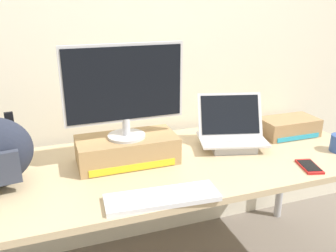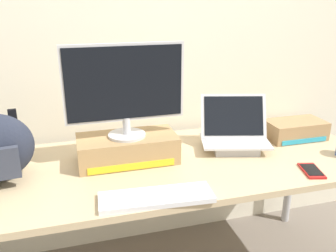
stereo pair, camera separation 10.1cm
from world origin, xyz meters
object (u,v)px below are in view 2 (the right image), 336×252
at_px(desktop_monitor, 125,88).
at_px(open_laptop, 234,138).
at_px(cell_phone, 312,171).
at_px(toner_box_cyan, 295,130).
at_px(external_keyboard, 156,197).
at_px(toner_box_yellow, 127,148).

bearing_deg(desktop_monitor, open_laptop, -0.68).
relative_size(cell_phone, toner_box_cyan, 0.50).
xyz_separation_m(external_keyboard, toner_box_cyan, (0.90, 0.42, 0.04)).
bearing_deg(external_keyboard, toner_box_yellow, 101.14).
bearing_deg(toner_box_cyan, toner_box_yellow, -177.56).
relative_size(external_keyboard, toner_box_cyan, 1.41).
bearing_deg(cell_phone, external_keyboard, -162.58).
xyz_separation_m(desktop_monitor, open_laptop, (0.56, 0.00, -0.30)).
bearing_deg(toner_box_cyan, desktop_monitor, -177.49).
bearing_deg(desktop_monitor, external_keyboard, -83.89).
xyz_separation_m(cell_phone, toner_box_cyan, (0.17, 0.38, 0.04)).
relative_size(open_laptop, cell_phone, 2.43).
distance_m(desktop_monitor, external_keyboard, 0.51).
relative_size(desktop_monitor, open_laptop, 1.41).
relative_size(desktop_monitor, cell_phone, 3.42).
height_order(desktop_monitor, open_laptop, desktop_monitor).
bearing_deg(desktop_monitor, cell_phone, -24.58).
relative_size(toner_box_yellow, toner_box_cyan, 1.45).
distance_m(desktop_monitor, cell_phone, 0.92).
height_order(desktop_monitor, external_keyboard, desktop_monitor).
relative_size(toner_box_yellow, cell_phone, 2.90).
bearing_deg(open_laptop, desktop_monitor, -164.79).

